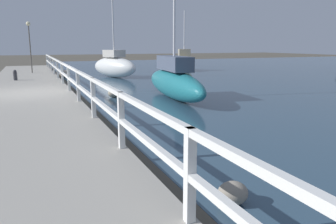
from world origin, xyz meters
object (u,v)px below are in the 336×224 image
sailboat_white (114,66)px  sailboat_teal (174,81)px  mooring_bollard (15,75)px  dock_lamp (29,35)px  sailboat_yellow (184,62)px

sailboat_white → sailboat_teal: size_ratio=0.74×
mooring_bollard → sailboat_white: 6.23m
dock_lamp → sailboat_teal: (5.06, -11.52, -2.03)m
mooring_bollard → sailboat_yellow: 13.51m
mooring_bollard → sailboat_teal: size_ratio=0.08×
sailboat_white → sailboat_yellow: 7.29m
mooring_bollard → sailboat_white: size_ratio=0.11×
dock_lamp → sailboat_yellow: sailboat_yellow is taller
sailboat_teal → dock_lamp: bearing=119.6°
dock_lamp → mooring_bollard: bearing=-100.7°
sailboat_white → sailboat_teal: sailboat_teal is taller
sailboat_teal → sailboat_white: bearing=96.7°
dock_lamp → sailboat_white: 5.78m
sailboat_white → dock_lamp: bearing=132.9°
dock_lamp → sailboat_teal: 12.74m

